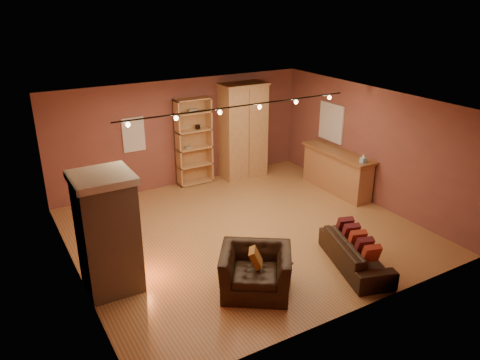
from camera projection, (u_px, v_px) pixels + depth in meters
floor at (245, 231)px, 10.16m from camera, size 7.00×7.00×0.00m
ceiling at (245, 104)px, 9.12m from camera, size 7.00×7.00×0.00m
back_wall at (182, 133)px, 12.25m from camera, size 7.00×0.02×2.80m
left_wall at (70, 207)px, 8.01m from camera, size 0.02×6.50×2.80m
right_wall at (370, 145)px, 11.27m from camera, size 0.02×6.50×2.80m
fireplace at (108, 233)px, 7.87m from camera, size 1.01×0.98×2.12m
back_window at (134, 135)px, 11.57m from camera, size 0.56×0.04×0.86m
bookcase at (193, 141)px, 12.35m from camera, size 0.95×0.37×2.33m
armoire at (243, 131)px, 12.79m from camera, size 1.28×0.72×2.61m
bar_counter at (337, 171)px, 12.05m from camera, size 0.60×2.24×1.07m
tissue_box at (363, 159)px, 11.05m from camera, size 0.11×0.11×0.21m
right_window at (331, 122)px, 12.29m from camera, size 0.05×0.90×1.00m
loveseat at (356, 248)px, 8.72m from camera, size 1.09×1.95×0.77m
armchair at (256, 264)px, 7.95m from camera, size 1.42×1.31×1.04m
coffee_table at (272, 264)px, 8.29m from camera, size 0.61×0.61×0.40m
track_rail at (240, 108)px, 9.32m from camera, size 5.20×0.09×0.13m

